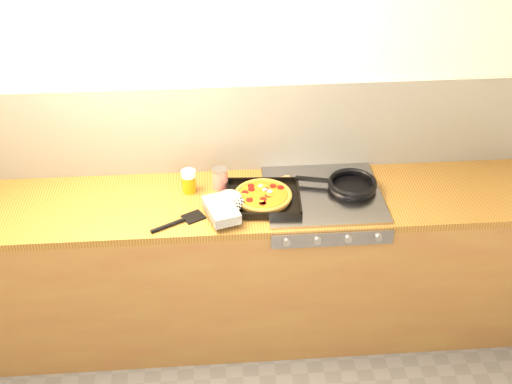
{
  "coord_description": "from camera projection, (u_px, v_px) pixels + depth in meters",
  "views": [
    {
      "loc": [
        -0.11,
        -1.62,
        2.77
      ],
      "look_at": [
        0.1,
        1.08,
        0.95
      ],
      "focal_mm": 45.0,
      "sensor_mm": 36.0,
      "label": 1
    }
  ],
  "objects": [
    {
      "name": "pizza_on_tray",
      "position": [
        251.0,
        199.0,
        3.23
      ],
      "size": [
        0.51,
        0.43,
        0.06
      ],
      "color": "black",
      "rests_on": "stovetop"
    },
    {
      "name": "frying_pan",
      "position": [
        351.0,
        185.0,
        3.34
      ],
      "size": [
        0.45,
        0.31,
        0.04
      ],
      "color": "black",
      "rests_on": "stovetop"
    },
    {
      "name": "wooden_spoon",
      "position": [
        270.0,
        180.0,
        3.43
      ],
      "size": [
        0.29,
        0.1,
        0.02
      ],
      "color": "#996341",
      "rests_on": "counter_run"
    },
    {
      "name": "stovetop",
      "position": [
        323.0,
        194.0,
        3.33
      ],
      "size": [
        0.6,
        0.56,
        0.02
      ],
      "primitive_type": "cube",
      "color": "#97979C",
      "rests_on": "counter_run"
    },
    {
      "name": "room_shell",
      "position": [
        233.0,
        129.0,
        3.4
      ],
      "size": [
        3.2,
        3.2,
        3.2
      ],
      "color": "white",
      "rests_on": "ground"
    },
    {
      "name": "tomato_can",
      "position": [
        220.0,
        179.0,
        3.35
      ],
      "size": [
        0.09,
        0.09,
        0.12
      ],
      "color": "#9D0C16",
      "rests_on": "counter_run"
    },
    {
      "name": "counter_run",
      "position": [
        238.0,
        265.0,
        3.55
      ],
      "size": [
        3.2,
        0.62,
        0.9
      ],
      "color": "brown",
      "rests_on": "ground"
    },
    {
      "name": "juice_glass",
      "position": [
        189.0,
        181.0,
        3.32
      ],
      "size": [
        0.1,
        0.1,
        0.12
      ],
      "color": "orange",
      "rests_on": "counter_run"
    },
    {
      "name": "black_spatula",
      "position": [
        179.0,
        222.0,
        3.12
      ],
      "size": [
        0.27,
        0.18,
        0.02
      ],
      "color": "black",
      "rests_on": "counter_run"
    }
  ]
}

